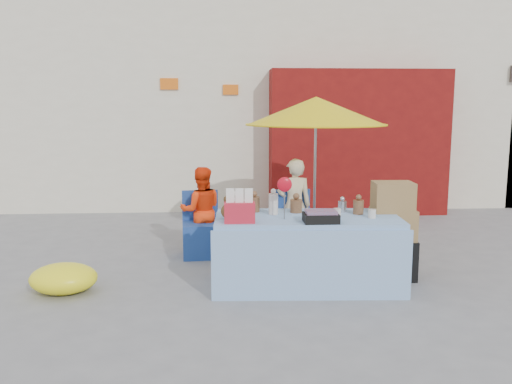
{
  "coord_description": "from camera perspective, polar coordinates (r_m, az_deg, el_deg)",
  "views": [
    {
      "loc": [
        -0.27,
        -5.48,
        1.99
      ],
      "look_at": [
        0.12,
        0.6,
        1.0
      ],
      "focal_mm": 38.0,
      "sensor_mm": 36.0,
      "label": 1
    }
  ],
  "objects": [
    {
      "name": "ground",
      "position": [
        5.83,
        -0.77,
        -10.71
      ],
      "size": [
        80.0,
        80.0,
        0.0
      ],
      "primitive_type": "plane",
      "color": "slate",
      "rests_on": "ground"
    },
    {
      "name": "box_stack",
      "position": [
        6.41,
        14.15,
        -4.33
      ],
      "size": [
        0.52,
        0.44,
        1.12
      ],
      "rotation": [
        0.0,
        0.0,
        -0.05
      ],
      "color": "black",
      "rests_on": "ground"
    },
    {
      "name": "chair_left",
      "position": [
        7.2,
        -5.79,
        -4.75
      ],
      "size": [
        0.52,
        0.51,
        0.85
      ],
      "rotation": [
        0.0,
        0.0,
        0.08
      ],
      "color": "navy",
      "rests_on": "ground"
    },
    {
      "name": "market_table",
      "position": [
        6.01,
        5.3,
        -6.12
      ],
      "size": [
        2.09,
        1.05,
        1.24
      ],
      "rotation": [
        0.0,
        0.0,
        -0.05
      ],
      "color": "#89B2DB",
      "rests_on": "ground"
    },
    {
      "name": "chair_right",
      "position": [
        7.26,
        4.14,
        -4.61
      ],
      "size": [
        0.52,
        0.51,
        0.85
      ],
      "rotation": [
        0.0,
        0.0,
        0.08
      ],
      "color": "navy",
      "rests_on": "ground"
    },
    {
      "name": "backdrop",
      "position": [
        13.06,
        -0.16,
        14.11
      ],
      "size": [
        14.0,
        8.0,
        7.8
      ],
      "color": "silver",
      "rests_on": "ground"
    },
    {
      "name": "vendor_orange",
      "position": [
        7.26,
        -5.79,
        -1.96
      ],
      "size": [
        0.6,
        0.49,
        1.17
      ],
      "primitive_type": "imported",
      "rotation": [
        0.0,
        0.0,
        3.22
      ],
      "color": "#FA370D",
      "rests_on": "ground"
    },
    {
      "name": "vendor_beige",
      "position": [
        7.31,
        4.04,
        -1.44
      ],
      "size": [
        0.49,
        0.34,
        1.28
      ],
      "primitive_type": "imported",
      "rotation": [
        0.0,
        0.0,
        3.22
      ],
      "color": "beige",
      "rests_on": "ground"
    },
    {
      "name": "tarp_bundle",
      "position": [
        6.17,
        -19.6,
        -8.56
      ],
      "size": [
        0.88,
        0.8,
        0.32
      ],
      "primitive_type": "ellipsoid",
      "rotation": [
        0.0,
        0.0,
        0.41
      ],
      "color": "yellow",
      "rests_on": "ground"
    },
    {
      "name": "umbrella",
      "position": [
        7.38,
        6.33,
        8.41
      ],
      "size": [
        1.9,
        1.9,
        2.09
      ],
      "color": "gray",
      "rests_on": "ground"
    }
  ]
}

